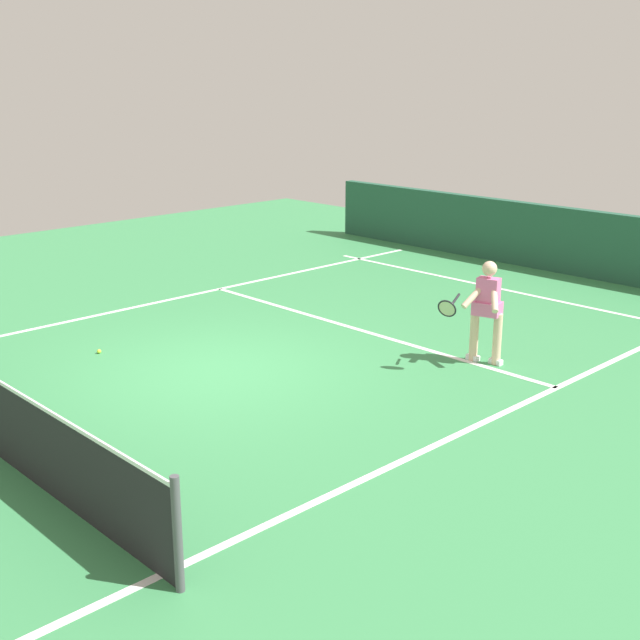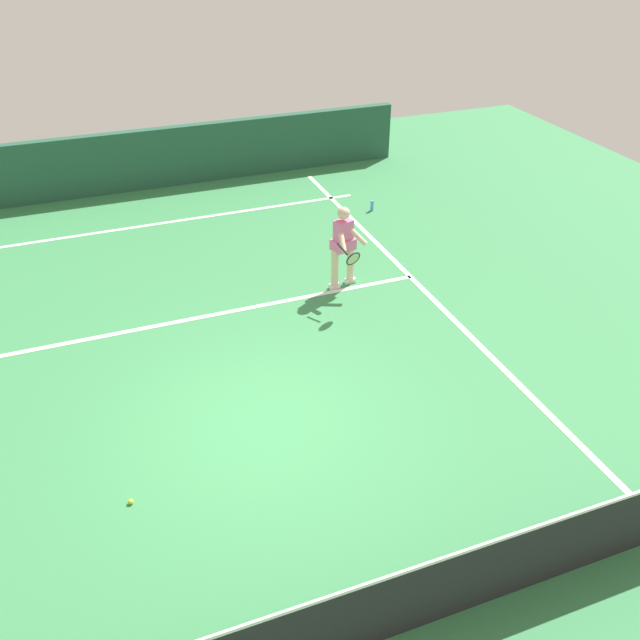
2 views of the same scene
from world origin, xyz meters
name	(u,v)px [view 1 (image 1 of 2)]	position (x,y,z in m)	size (l,w,h in m)	color
ground_plane	(218,370)	(0.00, 0.00, 0.00)	(24.72, 24.72, 0.00)	#38844C
court_back_wall	(557,239)	(0.00, -9.21, 0.71)	(12.62, 0.24, 1.42)	#23513D
baseline_marking	(496,288)	(0.00, -7.01, 0.00)	(8.62, 0.10, 0.01)	white
service_line_marking	(357,329)	(0.00, -2.93, 0.00)	(7.62, 0.10, 0.01)	white
sideline_left_marking	(421,452)	(-3.81, 0.00, 0.00)	(0.10, 17.02, 0.01)	white
sideline_right_marking	(88,317)	(3.81, 0.00, 0.00)	(0.10, 17.02, 0.01)	white
tennis_player	(486,308)	(-2.48, -3.07, 0.85)	(0.67, 1.06, 1.55)	beige
tennis_ball_near	(99,351)	(1.89, 0.87, 0.03)	(0.07, 0.07, 0.07)	#D1E533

